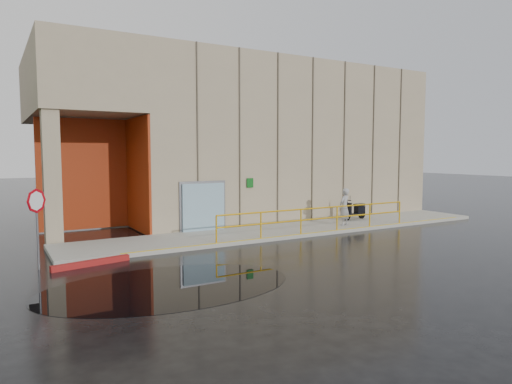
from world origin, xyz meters
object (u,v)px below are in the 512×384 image
person (344,207)px  stop_sign (37,210)px  scooter (355,205)px  red_curb (92,263)px

person → stop_sign: bearing=-17.2°
scooter → red_curb: (-12.98, -2.58, -0.77)m
stop_sign → red_curb: (1.42, -0.31, -1.67)m
stop_sign → scooter: bearing=-12.3°
scooter → stop_sign: bearing=-179.5°
person → red_curb: size_ratio=0.70×
person → red_curb: 11.41m
scooter → stop_sign: (-14.41, -2.27, 0.91)m
person → stop_sign: stop_sign is taller
scooter → red_curb: size_ratio=0.68×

